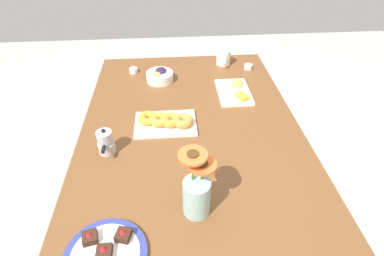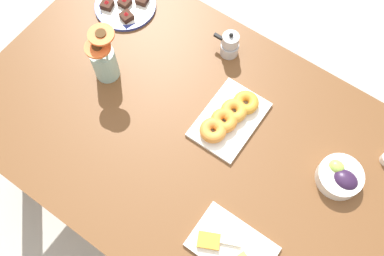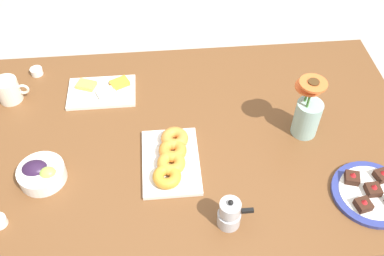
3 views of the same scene
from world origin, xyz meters
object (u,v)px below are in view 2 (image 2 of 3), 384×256
Objects in this scene: croissant_platter at (229,118)px; dining_table at (192,142)px; grape_bowl at (340,177)px; flower_vase at (104,61)px; dessert_plate at (125,5)px; cheese_platter at (231,247)px; moka_pot at (230,45)px.

dining_table is at bearing 55.17° from croissant_platter.
grape_bowl is 0.91m from flower_vase.
grape_bowl is 0.54× the size of croissant_platter.
dessert_plate reaches higher than dining_table.
dessert_plate is at bearing -62.93° from flower_vase.
cheese_platter is 1.05× the size of dessert_plate.
dining_table is 10.57× the size of grape_bowl.
croissant_platter is at bearing 3.81° from grape_bowl.
moka_pot reaches higher than dining_table.
dessert_plate is at bearing -8.58° from grape_bowl.
flower_vase reaches higher than dessert_plate.
dining_table is 0.53m from grape_bowl.
croissant_platter is 0.49m from flower_vase.
flower_vase is 0.47m from moka_pot.
croissant_platter is at bearing -55.85° from cheese_platter.
flower_vase reaches higher than croissant_platter.
cheese_platter is 2.18× the size of moka_pot.
croissant_platter is (-0.08, -0.11, 0.11)m from dining_table.
croissant_platter is at bearing -168.45° from flower_vase.
flower_vase is at bearing -20.39° from cheese_platter.
dessert_plate is 2.09× the size of moka_pot.
cheese_platter is at bearing 142.43° from dining_table.
flower_vase is (-0.14, 0.28, 0.08)m from dessert_plate.
dessert_plate is at bearing -32.41° from cheese_platter.
grape_bowl is at bearing 159.64° from moka_pot.
croissant_platter is 1.13× the size of dessert_plate.
cheese_platter is 0.44m from croissant_platter.
cheese_platter is 0.93× the size of croissant_platter.
croissant_platter is 0.29m from moka_pot.
dining_table is 6.15× the size of cheese_platter.
croissant_platter is 1.11× the size of flower_vase.
dessert_plate is (0.87, -0.55, 0.00)m from cheese_platter.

